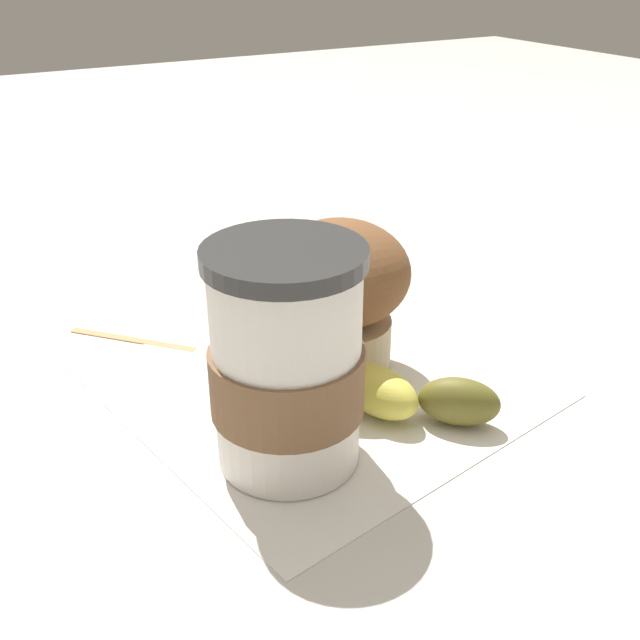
{
  "coord_description": "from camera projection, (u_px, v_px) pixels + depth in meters",
  "views": [
    {
      "loc": [
        -0.4,
        0.23,
        0.29
      ],
      "look_at": [
        0.0,
        0.0,
        0.05
      ],
      "focal_mm": 42.0,
      "sensor_mm": 36.0,
      "label": 1
    }
  ],
  "objects": [
    {
      "name": "coffee_cup",
      "position": [
        287.0,
        363.0,
        0.43
      ],
      "size": [
        0.09,
        0.09,
        0.14
      ],
      "color": "silver",
      "rests_on": "paper_napkin"
    },
    {
      "name": "paper_napkin",
      "position": [
        320.0,
        383.0,
        0.54
      ],
      "size": [
        0.31,
        0.31,
        0.0
      ],
      "primitive_type": "cube",
      "rotation": [
        0.0,
        0.0,
        0.17
      ],
      "color": "white",
      "rests_on": "ground_plane"
    },
    {
      "name": "muffin",
      "position": [
        339.0,
        289.0,
        0.53
      ],
      "size": [
        0.1,
        0.1,
        0.11
      ],
      "color": "beige",
      "rests_on": "paper_napkin"
    },
    {
      "name": "wooden_stirrer",
      "position": [
        133.0,
        339.0,
        0.6
      ],
      "size": [
        0.09,
        0.08,
        0.0
      ],
      "primitive_type": "cube",
      "rotation": [
        0.0,
        0.0,
        3.88
      ],
      "color": "tan",
      "rests_on": "ground_plane"
    },
    {
      "name": "banana",
      "position": [
        358.0,
        371.0,
        0.52
      ],
      "size": [
        0.2,
        0.11,
        0.03
      ],
      "color": "#D6CC4C",
      "rests_on": "paper_napkin"
    },
    {
      "name": "ground_plane",
      "position": [
        320.0,
        384.0,
        0.54
      ],
      "size": [
        3.0,
        3.0,
        0.0
      ],
      "primitive_type": "plane",
      "color": "beige"
    }
  ]
}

